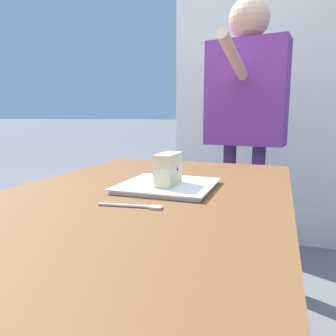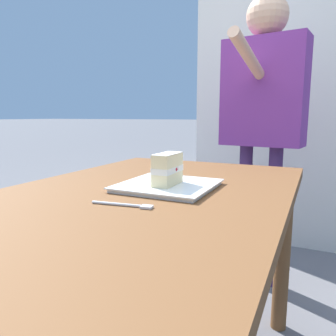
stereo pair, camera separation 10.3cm
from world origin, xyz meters
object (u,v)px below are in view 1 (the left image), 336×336
(dessert_fork, at_px, (134,206))
(diner_person, at_px, (246,98))
(dessert_plate, at_px, (168,186))
(cake_slice, at_px, (168,169))
(patio_table, at_px, (142,226))

(dessert_fork, relative_size, diner_person, 0.10)
(dessert_fork, bearing_deg, dessert_plate, -1.87)
(cake_slice, bearing_deg, dessert_fork, 176.00)
(cake_slice, height_order, dessert_fork, cake_slice)
(dessert_plate, xyz_separation_m, dessert_fork, (-0.24, 0.01, -0.00))
(dessert_fork, bearing_deg, cake_slice, -4.00)
(patio_table, bearing_deg, diner_person, -10.33)
(patio_table, relative_size, cake_slice, 11.36)
(patio_table, bearing_deg, cake_slice, -41.10)
(patio_table, height_order, diner_person, diner_person)
(dessert_plate, bearing_deg, patio_table, 148.99)
(cake_slice, xyz_separation_m, diner_person, (0.98, -0.13, 0.26))
(cake_slice, xyz_separation_m, dessert_fork, (-0.22, 0.02, -0.06))
(patio_table, distance_m, dessert_fork, 0.19)
(patio_table, xyz_separation_m, dessert_plate, (0.09, -0.05, 0.11))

